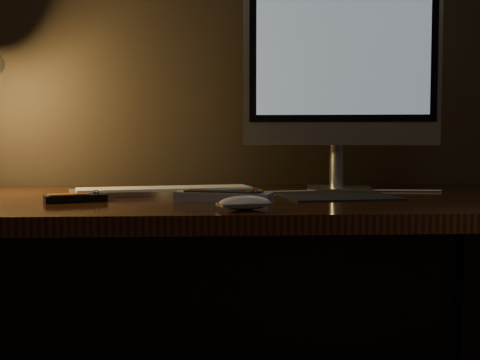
{
  "coord_description": "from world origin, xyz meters",
  "views": [
    {
      "loc": [
        -0.07,
        0.21,
        0.91
      ],
      "look_at": [
        0.02,
        1.73,
        0.8
      ],
      "focal_mm": 50.0,
      "sensor_mm": 36.0,
      "label": 1
    }
  ],
  "objects": [
    {
      "name": "tv_remote",
      "position": [
        -0.02,
        1.73,
        0.76
      ],
      "size": [
        0.23,
        0.13,
        0.03
      ],
      "rotation": [
        0.0,
        0.0,
        -0.36
      ],
      "color": "gray",
      "rests_on": "desk"
    },
    {
      "name": "monitor",
      "position": [
        0.32,
        2.04,
        1.08
      ],
      "size": [
        0.54,
        0.19,
        0.57
      ],
      "rotation": [
        0.0,
        0.0,
        -0.18
      ],
      "color": "silver",
      "rests_on": "desk"
    },
    {
      "name": "media_remote",
      "position": [
        -0.36,
        1.76,
        0.76
      ],
      "size": [
        0.15,
        0.09,
        0.03
      ],
      "rotation": [
        0.0,
        0.0,
        0.34
      ],
      "color": "black",
      "rests_on": "desk"
    },
    {
      "name": "mouse",
      "position": [
        0.02,
        1.57,
        0.76
      ],
      "size": [
        0.12,
        0.08,
        0.02
      ],
      "primitive_type": "ellipsoid",
      "rotation": [
        0.0,
        0.0,
        0.25
      ],
      "color": "white",
      "rests_on": "desk"
    },
    {
      "name": "mousepad",
      "position": [
        0.27,
        1.84,
        0.75
      ],
      "size": [
        0.29,
        0.24,
        0.0
      ],
      "primitive_type": "cube",
      "rotation": [
        0.0,
        0.0,
        0.11
      ],
      "color": "black",
      "rests_on": "desk"
    },
    {
      "name": "desk",
      "position": [
        0.0,
        1.93,
        0.62
      ],
      "size": [
        1.6,
        0.75,
        0.75
      ],
      "color": "#33180B",
      "rests_on": "ground"
    },
    {
      "name": "papers",
      "position": [
        -0.12,
        1.94,
        0.75
      ],
      "size": [
        0.13,
        0.1,
        0.01
      ],
      "primitive_type": "cube",
      "rotation": [
        0.0,
        0.0,
        -0.21
      ],
      "color": "white",
      "rests_on": "desk"
    },
    {
      "name": "keyboard",
      "position": [
        -0.16,
        1.94,
        0.76
      ],
      "size": [
        0.5,
        0.23,
        0.02
      ],
      "primitive_type": "cube",
      "rotation": [
        0.0,
        0.0,
        0.21
      ],
      "color": "silver",
      "rests_on": "desk"
    },
    {
      "name": "cable",
      "position": [
        0.29,
        1.96,
        0.75
      ],
      "size": [
        0.58,
        0.01,
        0.01
      ],
      "primitive_type": "cylinder",
      "rotation": [
        0.0,
        1.57,
        0.02
      ],
      "color": "white",
      "rests_on": "desk"
    }
  ]
}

